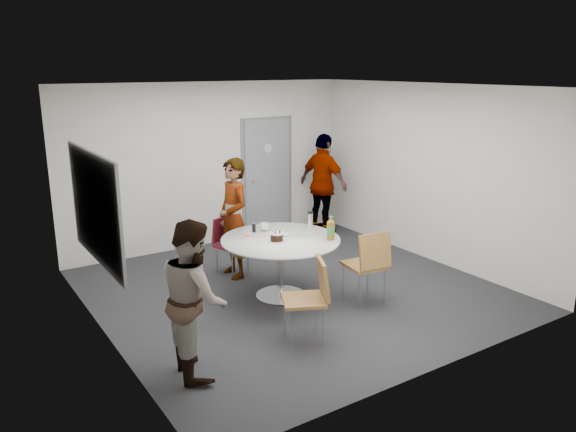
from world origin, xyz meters
TOP-DOWN VIEW (x-y plane):
  - floor at (0.00, 0.00)m, footprint 5.00×5.00m
  - ceiling at (0.00, 0.00)m, footprint 5.00×5.00m
  - wall_back at (0.00, 2.50)m, footprint 5.00×0.00m
  - wall_left at (-2.50, 0.00)m, footprint 0.00×5.00m
  - wall_right at (2.50, 0.00)m, footprint 0.00×5.00m
  - wall_front at (0.00, -2.50)m, footprint 5.00×0.00m
  - door at (1.10, 2.48)m, footprint 1.02×0.17m
  - whiteboard at (-2.46, 0.20)m, footprint 0.04×1.90m
  - table at (-0.23, -0.10)m, footprint 1.53×1.53m
  - chair_near_left at (-0.62, -1.31)m, footprint 0.63×0.61m
  - chair_near_right at (0.53, -0.92)m, footprint 0.52×0.56m
  - chair_far at (-0.42, 1.08)m, footprint 0.50×0.52m
  - person_main at (-0.41, 0.91)m, footprint 0.42×0.63m
  - person_left at (-1.95, -1.20)m, footprint 0.71×0.85m
  - person_right at (1.95, 1.95)m, footprint 0.63×1.12m

SIDE VIEW (x-z plane):
  - floor at x=0.00m, z-range 0.00..0.00m
  - chair_far at x=-0.42m, z-range 0.09..0.92m
  - chair_near_left at x=-0.62m, z-range 0.11..1.05m
  - chair_near_right at x=0.53m, z-range 0.11..1.08m
  - table at x=-0.23m, z-range 0.14..1.24m
  - person_left at x=-1.95m, z-range 0.00..1.56m
  - person_main at x=-0.41m, z-range 0.00..1.72m
  - person_right at x=1.95m, z-range 0.00..1.80m
  - door at x=1.10m, z-range -0.03..2.09m
  - wall_back at x=0.00m, z-range -1.15..3.85m
  - wall_left at x=-2.50m, z-range -1.15..3.85m
  - wall_right at x=2.50m, z-range -1.15..3.85m
  - wall_front at x=0.00m, z-range -1.15..3.85m
  - whiteboard at x=-2.46m, z-range 0.82..2.08m
  - ceiling at x=0.00m, z-range 2.70..2.70m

